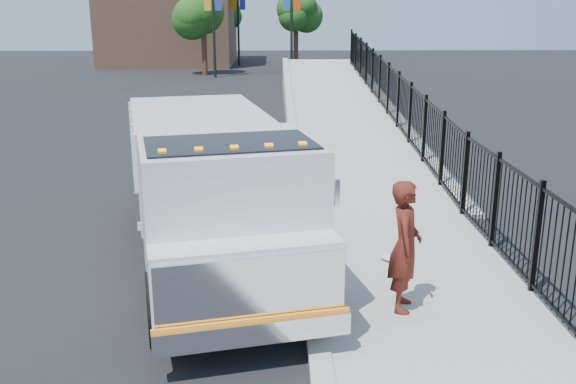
{
  "coord_description": "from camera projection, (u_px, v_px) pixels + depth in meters",
  "views": [
    {
      "loc": [
        -0.57,
        -9.44,
        4.55
      ],
      "look_at": [
        -0.34,
        2.0,
        1.22
      ],
      "focal_mm": 40.0,
      "sensor_mm": 36.0,
      "label": 1
    }
  ],
  "objects": [
    {
      "name": "ground",
      "position": [
        312.0,
        299.0,
        10.34
      ],
      "size": [
        120.0,
        120.0,
        0.0
      ],
      "primitive_type": "plane",
      "color": "black",
      "rests_on": "ground"
    },
    {
      "name": "sidewalk",
      "position": [
        466.0,
        360.0,
        8.44
      ],
      "size": [
        3.55,
        12.0,
        0.12
      ],
      "primitive_type": "cube",
      "color": "#9E998E",
      "rests_on": "ground"
    },
    {
      "name": "curb",
      "position": [
        320.0,
        360.0,
        8.4
      ],
      "size": [
        0.3,
        12.0,
        0.16
      ],
      "primitive_type": "cube",
      "color": "#ADAAA3",
      "rests_on": "ground"
    },
    {
      "name": "ramp",
      "position": [
        343.0,
        124.0,
        25.74
      ],
      "size": [
        3.95,
        24.06,
        3.19
      ],
      "primitive_type": "cube",
      "rotation": [
        0.06,
        0.0,
        0.0
      ],
      "color": "#9E998E",
      "rests_on": "ground"
    },
    {
      "name": "iron_fence",
      "position": [
        397.0,
        118.0,
        21.68
      ],
      "size": [
        0.1,
        28.0,
        1.8
      ],
      "primitive_type": "cube",
      "color": "black",
      "rests_on": "ground"
    },
    {
      "name": "truck",
      "position": [
        211.0,
        181.0,
        11.4
      ],
      "size": [
        4.3,
        8.4,
        2.75
      ],
      "rotation": [
        0.0,
        0.0,
        0.23
      ],
      "color": "black",
      "rests_on": "ground"
    },
    {
      "name": "worker",
      "position": [
        405.0,
        246.0,
        9.5
      ],
      "size": [
        0.62,
        0.81,
        2.01
      ],
      "primitive_type": "imported",
      "rotation": [
        0.0,
        0.0,
        1.37
      ],
      "color": "#561C12",
      "rests_on": "sidewalk"
    },
    {
      "name": "debris",
      "position": [
        393.0,
        256.0,
        11.63
      ],
      "size": [
        0.44,
        0.44,
        0.11
      ],
      "primitive_type": "ellipsoid",
      "color": "silver",
      "rests_on": "sidewalk"
    },
    {
      "name": "light_pole_0",
      "position": [
        218.0,
        9.0,
        41.17
      ],
      "size": [
        3.77,
        0.22,
        8.0
      ],
      "color": "black",
      "rests_on": "ground"
    },
    {
      "name": "light_pole_1",
      "position": [
        287.0,
        9.0,
        42.39
      ],
      "size": [
        3.78,
        0.22,
        8.0
      ],
      "color": "black",
      "rests_on": "ground"
    },
    {
      "name": "light_pole_2",
      "position": [
        242.0,
        8.0,
        49.41
      ],
      "size": [
        3.78,
        0.22,
        8.0
      ],
      "color": "black",
      "rests_on": "ground"
    },
    {
      "name": "light_pole_3",
      "position": [
        294.0,
        8.0,
        53.06
      ],
      "size": [
        3.78,
        0.22,
        8.0
      ],
      "color": "black",
      "rests_on": "ground"
    },
    {
      "name": "tree_0",
      "position": [
        203.0,
        15.0,
        42.57
      ],
      "size": [
        2.99,
        2.99,
        5.5
      ],
      "color": "#382314",
      "rests_on": "ground"
    },
    {
      "name": "tree_1",
      "position": [
        296.0,
        15.0,
        46.37
      ],
      "size": [
        2.22,
        2.22,
        5.11
      ],
      "color": "#382314",
      "rests_on": "ground"
    },
    {
      "name": "tree_2",
      "position": [
        226.0,
        13.0,
        55.32
      ],
      "size": [
        2.43,
        2.43,
        5.21
      ],
      "color": "#382314",
      "rests_on": "ground"
    },
    {
      "name": "building",
      "position": [
        170.0,
        13.0,
        51.3
      ],
      "size": [
        10.0,
        10.0,
        8.0
      ],
      "primitive_type": "cube",
      "color": "#8C664C",
      "rests_on": "ground"
    }
  ]
}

